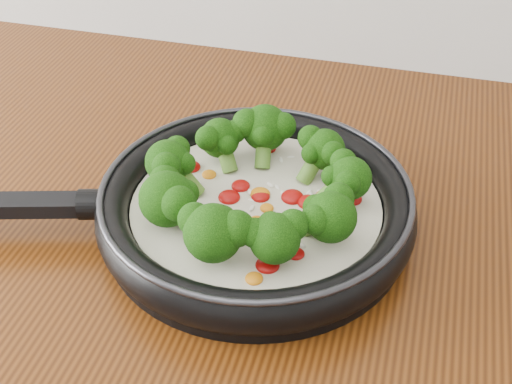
# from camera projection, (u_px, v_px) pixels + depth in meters

# --- Properties ---
(skillet) EXTENTS (0.55, 0.41, 0.10)m
(skillet) POSITION_uv_depth(u_px,v_px,m) (252.00, 204.00, 0.72)
(skillet) COLOR black
(skillet) RESTS_ON counter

